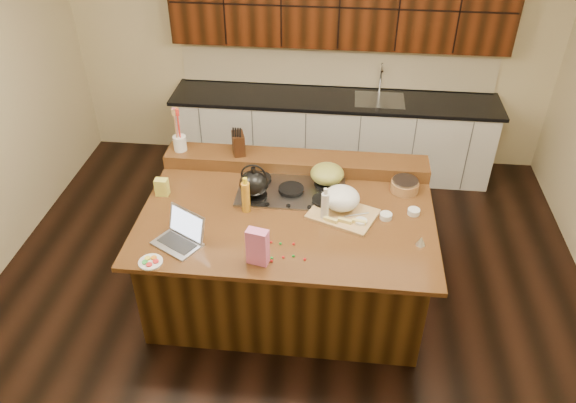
# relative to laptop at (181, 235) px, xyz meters

# --- Properties ---
(room) EXTENTS (5.52, 5.02, 2.72)m
(room) POSITION_rel_laptop_xyz_m (0.76, 0.44, 0.36)
(room) COLOR black
(room) RESTS_ON ground
(island) EXTENTS (2.40, 1.60, 0.92)m
(island) POSITION_rel_laptop_xyz_m (0.76, 0.44, -0.52)
(island) COLOR black
(island) RESTS_ON ground
(back_ledge) EXTENTS (2.40, 0.30, 0.12)m
(back_ledge) POSITION_rel_laptop_xyz_m (0.76, 1.14, -0.01)
(back_ledge) COLOR black
(back_ledge) RESTS_ON island
(cooktop) EXTENTS (0.92, 0.52, 0.05)m
(cooktop) POSITION_rel_laptop_xyz_m (0.76, 0.74, -0.05)
(cooktop) COLOR gray
(cooktop) RESTS_ON island
(back_counter) EXTENTS (3.70, 0.66, 2.40)m
(back_counter) POSITION_rel_laptop_xyz_m (1.07, 2.67, -0.00)
(back_counter) COLOR silver
(back_counter) RESTS_ON ground
(kettle) EXTENTS (0.32, 0.32, 0.22)m
(kettle) POSITION_rel_laptop_xyz_m (0.46, 0.61, 0.09)
(kettle) COLOR black
(kettle) RESTS_ON cooktop
(green_bowl) EXTENTS (0.34, 0.34, 0.16)m
(green_bowl) POSITION_rel_laptop_xyz_m (1.06, 0.87, 0.06)
(green_bowl) COLOR olive
(green_bowl) RESTS_ON cooktop
(laptop) EXTENTS (0.44, 0.41, 0.24)m
(laptop) POSITION_rel_laptop_xyz_m (0.00, 0.00, 0.00)
(laptop) COLOR #B7B7BC
(laptop) RESTS_ON island
(oil_bottle) EXTENTS (0.07, 0.07, 0.27)m
(oil_bottle) POSITION_rel_laptop_xyz_m (0.43, 0.44, 0.07)
(oil_bottle) COLOR gold
(oil_bottle) RESTS_ON island
(vinegar_bottle) EXTENTS (0.07, 0.07, 0.25)m
(vinegar_bottle) POSITION_rel_laptop_xyz_m (1.07, 0.39, 0.06)
(vinegar_bottle) COLOR silver
(vinegar_bottle) RESTS_ON island
(wooden_tray) EXTENTS (0.62, 0.54, 0.21)m
(wooden_tray) POSITION_rel_laptop_xyz_m (1.20, 0.52, 0.03)
(wooden_tray) COLOR tan
(wooden_tray) RESTS_ON island
(ramekin_a) EXTENTS (0.11, 0.11, 0.04)m
(ramekin_a) POSITION_rel_laptop_xyz_m (1.79, 0.54, -0.04)
(ramekin_a) COLOR white
(ramekin_a) RESTS_ON island
(ramekin_b) EXTENTS (0.11, 0.11, 0.04)m
(ramekin_b) POSITION_rel_laptop_xyz_m (1.57, 0.46, -0.04)
(ramekin_b) COLOR white
(ramekin_b) RESTS_ON island
(ramekin_c) EXTENTS (0.13, 0.13, 0.04)m
(ramekin_c) POSITION_rel_laptop_xyz_m (1.36, 0.36, -0.04)
(ramekin_c) COLOR white
(ramekin_c) RESTS_ON island
(strainer_bowl) EXTENTS (0.27, 0.27, 0.09)m
(strainer_bowl) POSITION_rel_laptop_xyz_m (1.74, 0.87, -0.02)
(strainer_bowl) COLOR #996B3F
(strainer_bowl) RESTS_ON island
(kitchen_timer) EXTENTS (0.09, 0.09, 0.07)m
(kitchen_timer) POSITION_rel_laptop_xyz_m (1.82, 0.16, -0.03)
(kitchen_timer) COLOR silver
(kitchen_timer) RESTS_ON island
(pink_bag) EXTENTS (0.17, 0.11, 0.29)m
(pink_bag) POSITION_rel_laptop_xyz_m (0.62, -0.17, 0.08)
(pink_bag) COLOR pink
(pink_bag) RESTS_ON island
(candy_plate) EXTENTS (0.24, 0.24, 0.01)m
(candy_plate) POSITION_rel_laptop_xyz_m (-0.17, -0.27, -0.06)
(candy_plate) COLOR white
(candy_plate) RESTS_ON island
(package_box) EXTENTS (0.11, 0.08, 0.15)m
(package_box) POSITION_rel_laptop_xyz_m (-0.33, 0.59, 0.01)
(package_box) COLOR #DAD54D
(package_box) RESTS_ON island
(utensil_crock) EXTENTS (0.16, 0.16, 0.14)m
(utensil_crock) POSITION_rel_laptop_xyz_m (-0.31, 1.14, 0.12)
(utensil_crock) COLOR white
(utensil_crock) RESTS_ON back_ledge
(knife_block) EXTENTS (0.15, 0.19, 0.20)m
(knife_block) POSITION_rel_laptop_xyz_m (0.24, 1.14, 0.16)
(knife_block) COLOR black
(knife_block) RESTS_ON back_ledge
(gumdrop_0) EXTENTS (0.02, 0.02, 0.02)m
(gumdrop_0) POSITION_rel_laptop_xyz_m (0.96, -0.12, -0.06)
(gumdrop_0) COLOR red
(gumdrop_0) RESTS_ON island
(gumdrop_1) EXTENTS (0.02, 0.02, 0.02)m
(gumdrop_1) POSITION_rel_laptop_xyz_m (0.71, -0.13, -0.06)
(gumdrop_1) COLOR #198C26
(gumdrop_1) RESTS_ON island
(gumdrop_2) EXTENTS (0.02, 0.02, 0.02)m
(gumdrop_2) POSITION_rel_laptop_xyz_m (0.60, -0.09, -0.06)
(gumdrop_2) COLOR red
(gumdrop_2) RESTS_ON island
(gumdrop_3) EXTENTS (0.02, 0.02, 0.02)m
(gumdrop_3) POSITION_rel_laptop_xyz_m (0.68, -0.11, -0.06)
(gumdrop_3) COLOR #198C26
(gumdrop_3) RESTS_ON island
(gumdrop_4) EXTENTS (0.02, 0.02, 0.02)m
(gumdrop_4) POSITION_rel_laptop_xyz_m (0.86, 0.05, -0.06)
(gumdrop_4) COLOR red
(gumdrop_4) RESTS_ON island
(gumdrop_5) EXTENTS (0.02, 0.02, 0.02)m
(gumdrop_5) POSITION_rel_laptop_xyz_m (0.68, -0.16, -0.06)
(gumdrop_5) COLOR #198C26
(gumdrop_5) RESTS_ON island
(gumdrop_6) EXTENTS (0.02, 0.02, 0.02)m
(gumdrop_6) POSITION_rel_laptop_xyz_m (0.68, -0.08, -0.06)
(gumdrop_6) COLOR red
(gumdrop_6) RESTS_ON island
(gumdrop_7) EXTENTS (0.02, 0.02, 0.02)m
(gumdrop_7) POSITION_rel_laptop_xyz_m (0.76, 0.04, -0.06)
(gumdrop_7) COLOR #198C26
(gumdrop_7) RESTS_ON island
(gumdrop_8) EXTENTS (0.02, 0.02, 0.02)m
(gumdrop_8) POSITION_rel_laptop_xyz_m (0.67, -0.13, -0.06)
(gumdrop_8) COLOR red
(gumdrop_8) RESTS_ON island
(gumdrop_9) EXTENTS (0.02, 0.02, 0.02)m
(gumdrop_9) POSITION_rel_laptop_xyz_m (0.87, -0.09, -0.06)
(gumdrop_9) COLOR #198C26
(gumdrop_9) RESTS_ON island
(gumdrop_10) EXTENTS (0.02, 0.02, 0.02)m
(gumdrop_10) POSITION_rel_laptop_xyz_m (0.68, 0.05, -0.06)
(gumdrop_10) COLOR red
(gumdrop_10) RESTS_ON island
(gumdrop_11) EXTENTS (0.02, 0.02, 0.02)m
(gumdrop_11) POSITION_rel_laptop_xyz_m (0.65, -0.07, -0.06)
(gumdrop_11) COLOR #198C26
(gumdrop_11) RESTS_ON island
(gumdrop_12) EXTENTS (0.02, 0.02, 0.02)m
(gumdrop_12) POSITION_rel_laptop_xyz_m (0.71, -0.16, -0.06)
(gumdrop_12) COLOR red
(gumdrop_12) RESTS_ON island
(gumdrop_13) EXTENTS (0.02, 0.02, 0.02)m
(gumdrop_13) POSITION_rel_laptop_xyz_m (0.55, 0.01, -0.06)
(gumdrop_13) COLOR #198C26
(gumdrop_13) RESTS_ON island
(gumdrop_14) EXTENTS (0.02, 0.02, 0.02)m
(gumdrop_14) POSITION_rel_laptop_xyz_m (0.79, -0.11, -0.06)
(gumdrop_14) COLOR red
(gumdrop_14) RESTS_ON island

